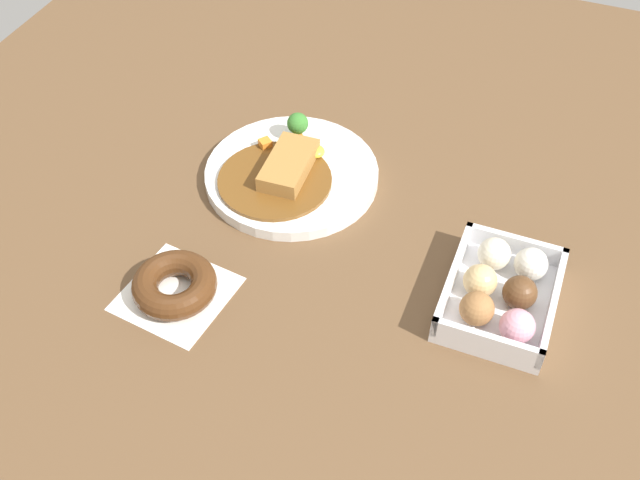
# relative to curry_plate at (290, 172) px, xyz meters

# --- Properties ---
(ground_plane) EXTENTS (1.60, 1.60, 0.00)m
(ground_plane) POSITION_rel_curry_plate_xyz_m (0.11, 0.16, -0.01)
(ground_plane) COLOR brown
(curry_plate) EXTENTS (0.26, 0.26, 0.06)m
(curry_plate) POSITION_rel_curry_plate_xyz_m (0.00, 0.00, 0.00)
(curry_plate) COLOR white
(curry_plate) RESTS_ON ground_plane
(donut_box) EXTENTS (0.18, 0.13, 0.06)m
(donut_box) POSITION_rel_curry_plate_xyz_m (0.12, 0.34, 0.01)
(donut_box) COLOR white
(donut_box) RESTS_ON ground_plane
(chocolate_ring_donut) EXTENTS (0.15, 0.15, 0.04)m
(chocolate_ring_donut) POSITION_rel_curry_plate_xyz_m (0.26, -0.05, 0.00)
(chocolate_ring_donut) COLOR white
(chocolate_ring_donut) RESTS_ON ground_plane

